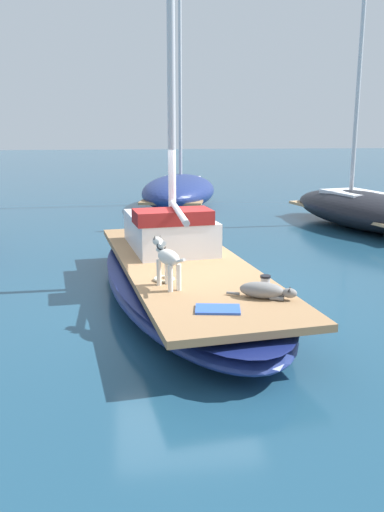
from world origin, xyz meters
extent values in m
plane|color=navy|center=(0.00, 0.00, 0.00)|extent=(120.00, 120.00, 0.00)
ellipsoid|color=navy|center=(0.00, 0.00, 0.28)|extent=(3.42, 7.47, 0.56)
ellipsoid|color=navy|center=(0.00, 0.00, 0.46)|extent=(3.44, 7.50, 0.08)
cube|color=#A37A51|center=(0.00, 0.00, 0.61)|extent=(2.90, 6.84, 0.10)
cylinder|color=silver|center=(-0.12, 0.89, 4.49)|extent=(0.14, 0.14, 7.66)
cylinder|color=silver|center=(-0.12, -0.21, 1.56)|extent=(0.10, 2.20, 0.10)
cube|color=silver|center=(-0.16, 1.19, 0.96)|extent=(1.68, 2.36, 0.60)
cube|color=maroon|center=(-0.16, 0.42, 1.38)|extent=(1.41, 0.87, 0.24)
ellipsoid|color=silver|center=(-0.39, -1.44, 1.11)|extent=(0.40, 0.56, 0.22)
cylinder|color=silver|center=(-0.52, -1.29, 0.85)|extent=(0.07, 0.07, 0.38)
cylinder|color=silver|center=(-0.40, -1.24, 0.85)|extent=(0.07, 0.07, 0.38)
cylinder|color=silver|center=(-0.38, -1.63, 0.85)|extent=(0.07, 0.07, 0.38)
cylinder|color=silver|center=(-0.26, -1.58, 0.85)|extent=(0.07, 0.07, 0.38)
cylinder|color=silver|center=(-0.48, -1.22, 1.22)|extent=(0.17, 0.21, 0.19)
ellipsoid|color=silver|center=(-0.52, -1.11, 1.27)|extent=(0.20, 0.25, 0.13)
cone|color=#504E4A|center=(-0.56, -1.12, 1.33)|extent=(0.05, 0.05, 0.06)
cone|color=#504E4A|center=(-0.48, -1.09, 1.33)|extent=(0.05, 0.05, 0.06)
torus|color=black|center=(-0.48, -1.22, 1.22)|extent=(0.17, 0.16, 0.10)
cylinder|color=silver|center=(-0.26, -1.77, 1.14)|extent=(0.12, 0.22, 0.12)
ellipsoid|color=gray|center=(0.81, -2.06, 0.77)|extent=(0.65, 0.48, 0.22)
ellipsoid|color=gray|center=(1.15, -2.21, 0.76)|extent=(0.24, 0.20, 0.13)
cone|color=#2A2929|center=(1.16, -2.17, 0.82)|extent=(0.05, 0.05, 0.05)
cone|color=#2A2929|center=(1.13, -2.25, 0.82)|extent=(0.05, 0.05, 0.05)
cylinder|color=gray|center=(1.02, -2.09, 0.69)|extent=(0.19, 0.12, 0.06)
cylinder|color=gray|center=(0.98, -2.20, 0.69)|extent=(0.19, 0.12, 0.06)
cylinder|color=gray|center=(0.45, -1.91, 0.69)|extent=(0.18, 0.11, 0.04)
cylinder|color=#B7B7BC|center=(0.95, -1.71, 0.70)|extent=(0.16, 0.16, 0.08)
cylinder|color=#B7B7BC|center=(0.95, -1.71, 0.79)|extent=(0.13, 0.13, 0.10)
cylinder|color=black|center=(0.95, -1.71, 0.86)|extent=(0.15, 0.15, 0.03)
torus|color=beige|center=(-0.43, -1.06, 0.68)|extent=(0.32, 0.32, 0.04)
cube|color=blue|center=(0.14, -2.49, 0.68)|extent=(0.61, 0.45, 0.03)
ellipsoid|color=navy|center=(1.04, 10.92, 0.57)|extent=(3.76, 6.14, 1.14)
cube|color=#A37A51|center=(1.04, 10.92, 0.45)|extent=(3.14, 5.47, 0.08)
cube|color=silver|center=(1.14, 11.34, 0.75)|extent=(1.75, 1.98, 0.52)
cube|color=maroon|center=(0.82, 9.95, 0.67)|extent=(1.63, 1.96, 0.36)
cylinder|color=silver|center=(1.17, 11.48, 4.33)|extent=(0.12, 0.12, 7.76)
ellipsoid|color=black|center=(5.93, 6.11, 0.52)|extent=(3.57, 6.13, 1.03)
cube|color=tan|center=(5.93, 6.11, 0.45)|extent=(2.98, 5.47, 0.08)
cube|color=silver|center=(5.83, 6.53, 0.75)|extent=(1.64, 1.97, 0.52)
cylinder|color=silver|center=(5.80, 6.67, 3.96)|extent=(0.12, 0.12, 7.03)
camera|label=1|loc=(-1.01, -8.85, 2.92)|focal=38.06mm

